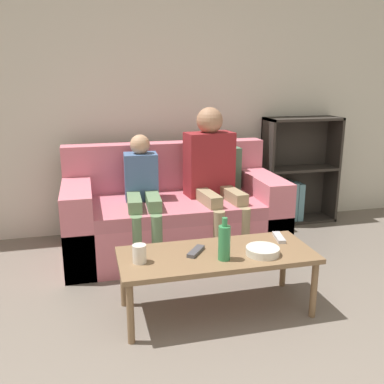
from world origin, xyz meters
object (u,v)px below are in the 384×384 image
at_px(bookshelf, 293,180).
at_px(snack_bowl, 263,251).
at_px(coffee_table, 217,259).
at_px(person_adult, 213,169).
at_px(tv_remote_0, 279,237).
at_px(cup_near, 139,254).
at_px(bottle, 224,242).
at_px(couch, 174,215).
at_px(person_child, 142,191).
at_px(tv_remote_1, 196,251).

relative_size(bookshelf, snack_bowl, 5.18).
bearing_deg(coffee_table, person_adult, 74.82).
bearing_deg(tv_remote_0, cup_near, -160.59).
bearing_deg(cup_near, person_adult, 53.42).
bearing_deg(bottle, person_adult, 76.80).
xyz_separation_m(person_adult, tv_remote_0, (0.20, -0.83, -0.29)).
relative_size(couch, person_child, 1.78).
relative_size(couch, tv_remote_0, 9.80).
height_order(person_child, cup_near, person_child).
relative_size(person_adult, tv_remote_0, 6.65).
distance_m(person_adult, snack_bowl, 1.08).
bearing_deg(person_adult, tv_remote_0, -82.92).
distance_m(coffee_table, bottle, 0.18).
relative_size(couch, coffee_table, 1.47).
bearing_deg(person_adult, coffee_table, -111.56).
relative_size(coffee_table, person_adult, 1.00).
relative_size(bookshelf, cup_near, 9.70).
xyz_separation_m(person_child, bottle, (0.33, -1.01, -0.06)).
bearing_deg(couch, coffee_table, -87.15).
distance_m(couch, person_adult, 0.50).
distance_m(coffee_table, tv_remote_0, 0.47).
bearing_deg(snack_bowl, bookshelf, 57.60).
bearing_deg(cup_near, tv_remote_1, 8.50).
height_order(coffee_table, person_adult, person_adult).
distance_m(tv_remote_1, snack_bowl, 0.40).
distance_m(coffee_table, tv_remote_1, 0.13).
bearing_deg(couch, bookshelf, 19.19).
xyz_separation_m(coffee_table, cup_near, (-0.46, -0.02, 0.09)).
bearing_deg(tv_remote_1, bookshelf, 83.41).
distance_m(person_adult, tv_remote_1, 1.04).
bearing_deg(snack_bowl, bottle, -177.15).
bearing_deg(cup_near, coffee_table, 2.90).
xyz_separation_m(bookshelf, tv_remote_0, (-0.79, -1.36, -0.02)).
distance_m(couch, person_child, 0.39).
relative_size(person_child, cup_near, 9.17).
xyz_separation_m(bookshelf, person_adult, (-0.99, -0.53, 0.27)).
xyz_separation_m(couch, coffee_table, (0.05, -1.02, 0.05)).
distance_m(person_child, tv_remote_0, 1.12).
relative_size(couch, bookshelf, 1.68).
bearing_deg(person_child, snack_bowl, -56.34).
bearing_deg(tv_remote_1, couch, 122.73).
height_order(person_adult, tv_remote_1, person_adult).
bearing_deg(person_child, coffee_table, -66.95).
distance_m(bookshelf, coffee_table, 1.93).
height_order(cup_near, bottle, bottle).
bearing_deg(tv_remote_0, person_child, 145.30).
relative_size(person_adult, cup_near, 11.06).
relative_size(person_child, tv_remote_0, 5.51).
height_order(couch, person_child, person_child).
bearing_deg(person_child, bottle, -68.19).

